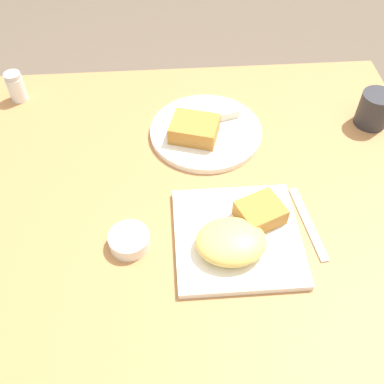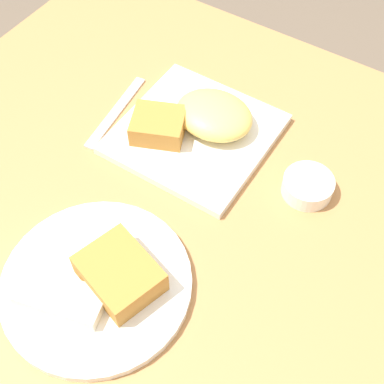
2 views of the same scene
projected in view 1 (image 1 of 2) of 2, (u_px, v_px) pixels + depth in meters
name	position (u px, v px, depth m)	size (l,w,h in m)	color
ground_plane	(197.00, 337.00, 1.49)	(8.00, 8.00, 0.00)	brown
dining_table	(199.00, 217.00, 0.99)	(1.02, 0.87, 0.75)	#B27A47
plate_square_near	(238.00, 235.00, 0.83)	(0.23, 0.23, 0.06)	white
plate_oval_far	(204.00, 129.00, 1.03)	(0.26, 0.26, 0.05)	white
sauce_ramekin	(129.00, 240.00, 0.83)	(0.08, 0.08, 0.03)	white
salt_shaker	(17.00, 88.00, 1.10)	(0.04, 0.04, 0.07)	white
butter_knife	(308.00, 223.00, 0.87)	(0.04, 0.18, 0.00)	silver
coffee_mug	(374.00, 109.00, 1.03)	(0.07, 0.07, 0.08)	#2D2D33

